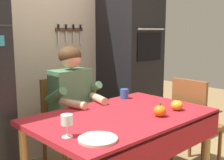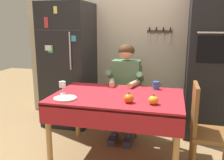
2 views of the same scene
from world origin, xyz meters
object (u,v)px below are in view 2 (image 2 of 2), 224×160
(pumpkin_medium, at_px, (153,100))
(dining_table, at_px, (117,103))
(wall_oven, at_px, (211,59))
(coffee_mug, at_px, (156,85))
(chair_right_side, at_px, (204,126))
(chair_behind_person, at_px, (128,96))
(serving_tray, at_px, (65,98))
(wine_glass, at_px, (62,85))
(pumpkin_large, at_px, (129,98))
(refrigerator, at_px, (69,65))
(seated_person, at_px, (125,83))

(pumpkin_medium, bearing_deg, dining_table, 153.04)
(wall_oven, xyz_separation_m, coffee_mug, (-0.66, -0.55, -0.26))
(wall_oven, height_order, chair_right_side, wall_oven)
(chair_behind_person, bearing_deg, serving_tray, -113.60)
(wall_oven, bearing_deg, dining_table, -138.69)
(wall_oven, xyz_separation_m, wine_glass, (-1.64, -1.02, -0.21))
(wine_glass, distance_m, pumpkin_large, 0.77)
(coffee_mug, bearing_deg, refrigerator, 159.18)
(refrigerator, bearing_deg, serving_tray, -68.01)
(serving_tray, bearing_deg, chair_right_side, 7.60)
(wine_glass, distance_m, serving_tray, 0.22)
(wine_glass, xyz_separation_m, serving_tray, (0.10, -0.17, -0.10))
(refrigerator, height_order, wall_oven, wall_oven)
(chair_right_side, bearing_deg, dining_table, 175.35)
(coffee_mug, distance_m, pumpkin_medium, 0.58)
(pumpkin_large, relative_size, serving_tray, 0.46)
(coffee_mug, height_order, pumpkin_medium, pumpkin_medium)
(chair_right_side, bearing_deg, seated_person, 143.95)
(pumpkin_large, xyz_separation_m, pumpkin_medium, (0.24, 0.01, -0.00))
(coffee_mug, xyz_separation_m, pumpkin_large, (-0.22, -0.59, -0.00))
(chair_right_side, bearing_deg, wall_oven, 81.48)
(refrigerator, xyz_separation_m, dining_table, (0.95, -0.88, -0.24))
(dining_table, distance_m, wine_glass, 0.63)
(chair_behind_person, height_order, pumpkin_large, chair_behind_person)
(pumpkin_large, height_order, serving_tray, pumpkin_large)
(refrigerator, height_order, chair_right_side, refrigerator)
(chair_behind_person, bearing_deg, coffee_mug, -45.00)
(refrigerator, height_order, pumpkin_large, refrigerator)
(serving_tray, bearing_deg, seated_person, 61.96)
(refrigerator, relative_size, pumpkin_medium, 16.94)
(seated_person, height_order, chair_right_side, seated_person)
(pumpkin_large, distance_m, pumpkin_medium, 0.24)
(wall_oven, bearing_deg, pumpkin_medium, -119.67)
(pumpkin_large, bearing_deg, refrigerator, 135.49)
(seated_person, relative_size, wine_glass, 8.64)
(refrigerator, distance_m, chair_behind_person, 1.00)
(pumpkin_large, bearing_deg, coffee_mug, 69.44)
(pumpkin_medium, bearing_deg, refrigerator, 141.22)
(coffee_mug, relative_size, pumpkin_large, 0.97)
(refrigerator, distance_m, chair_right_side, 2.12)
(coffee_mug, distance_m, serving_tray, 1.08)
(chair_right_side, distance_m, pumpkin_medium, 0.58)
(coffee_mug, height_order, serving_tray, coffee_mug)
(refrigerator, height_order, coffee_mug, refrigerator)
(chair_behind_person, relative_size, wine_glass, 6.46)
(chair_right_side, bearing_deg, pumpkin_medium, -164.89)
(refrigerator, relative_size, chair_right_side, 1.94)
(chair_right_side, height_order, coffee_mug, chair_right_side)
(dining_table, relative_size, coffee_mug, 13.16)
(dining_table, distance_m, coffee_mug, 0.56)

